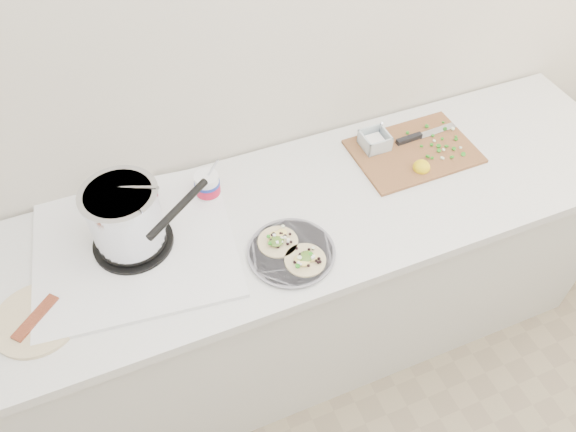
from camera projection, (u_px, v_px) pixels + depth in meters
name	position (u px, v px, depth m)	size (l,w,h in m)	color
counter	(301.00, 282.00, 2.20)	(2.44, 0.66, 0.90)	silver
stove	(128.00, 226.00, 1.67)	(0.66, 0.63, 0.29)	silver
taco_plate	(291.00, 251.00, 1.71)	(0.27, 0.27, 0.04)	slate
tub	(208.00, 184.00, 1.84)	(0.08, 0.08, 0.19)	white
cutboard	(411.00, 148.00, 2.02)	(0.44, 0.31, 0.07)	brown
bacon_plate	(37.00, 319.00, 1.57)	(0.24, 0.24, 0.02)	tan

